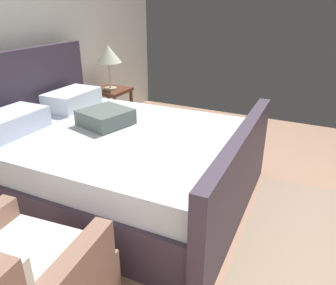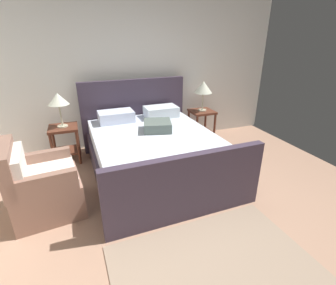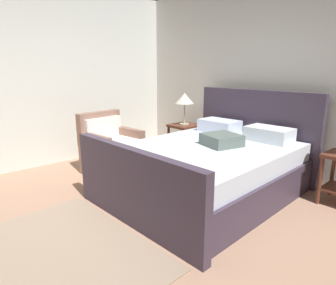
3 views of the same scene
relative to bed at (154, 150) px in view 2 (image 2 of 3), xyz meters
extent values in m
cube|color=#A67D64|center=(0.14, -1.41, -0.36)|extent=(5.27, 5.34, 0.02)
cube|color=silver|center=(0.14, 1.32, 1.05)|extent=(5.39, 0.12, 2.80)
cube|color=#3B2F3F|center=(0.00, -0.06, -0.15)|extent=(1.81, 2.19, 0.40)
cube|color=#3B2F3F|center=(-0.03, 1.06, 0.27)|extent=(1.87, 0.16, 1.24)
cube|color=#3B2F3F|center=(0.04, -1.17, 0.05)|extent=(1.87, 0.16, 0.80)
cube|color=silver|center=(0.00, -0.06, 0.16)|extent=(1.73, 2.12, 0.22)
cube|color=silver|center=(-0.42, 0.72, 0.36)|extent=(0.57, 0.38, 0.18)
cube|color=silver|center=(0.37, 0.74, 0.36)|extent=(0.57, 0.38, 0.18)
cube|color=#55625C|center=(0.10, 0.11, 0.34)|extent=(0.49, 0.49, 0.14)
cube|color=#5A2D1E|center=(1.25, 0.90, 0.23)|extent=(0.44, 0.44, 0.04)
cube|color=#5A2D1E|center=(1.25, 0.90, -0.17)|extent=(0.40, 0.40, 0.02)
cylinder|color=#5A2D1E|center=(1.06, 0.71, -0.07)|extent=(0.04, 0.04, 0.56)
cylinder|color=#5A2D1E|center=(1.44, 0.71, -0.07)|extent=(0.04, 0.04, 0.56)
cylinder|color=#5A2D1E|center=(1.06, 1.09, -0.07)|extent=(0.04, 0.04, 0.56)
cylinder|color=#5A2D1E|center=(1.44, 1.09, -0.07)|extent=(0.04, 0.04, 0.56)
cylinder|color=#B7B293|center=(1.25, 0.90, 0.26)|extent=(0.16, 0.16, 0.02)
cylinder|color=#B7B293|center=(1.25, 0.90, 0.43)|extent=(0.02, 0.02, 0.32)
cone|color=beige|center=(1.25, 0.90, 0.70)|extent=(0.33, 0.33, 0.22)
cube|color=#5A2D1E|center=(-1.25, 0.82, 0.23)|extent=(0.44, 0.44, 0.04)
cube|color=#5A2D1E|center=(-1.25, 0.82, -0.17)|extent=(0.40, 0.40, 0.02)
cylinder|color=#5A2D1E|center=(-1.44, 0.63, -0.07)|extent=(0.04, 0.04, 0.56)
cylinder|color=#5A2D1E|center=(-1.06, 0.63, -0.07)|extent=(0.04, 0.04, 0.56)
cylinder|color=#5A2D1E|center=(-1.44, 1.01, -0.07)|extent=(0.04, 0.04, 0.56)
cylinder|color=#5A2D1E|center=(-1.06, 1.01, -0.07)|extent=(0.04, 0.04, 0.56)
cylinder|color=#B7B293|center=(-1.25, 0.82, 0.26)|extent=(0.16, 0.16, 0.02)
cylinder|color=#B7B293|center=(-1.25, 0.82, 0.44)|extent=(0.02, 0.02, 0.34)
cone|color=beige|center=(-1.25, 0.82, 0.70)|extent=(0.31, 0.31, 0.17)
cube|color=#896352|center=(-1.43, -0.49, -0.14)|extent=(0.80, 0.80, 0.42)
cube|color=silver|center=(-1.43, -0.49, 0.12)|extent=(0.74, 0.74, 0.10)
cube|color=#896352|center=(-1.74, -0.53, 0.31)|extent=(0.20, 0.73, 0.48)
cube|color=silver|center=(-1.65, -0.52, 0.29)|extent=(0.17, 0.62, 0.36)
cube|color=#896352|center=(-1.40, -0.80, 0.18)|extent=(0.66, 0.18, 0.22)
cube|color=#896352|center=(-1.47, -0.18, 0.18)|extent=(0.66, 0.18, 0.22)
cube|color=gray|center=(0.00, -1.85, -0.34)|extent=(1.85, 1.22, 0.01)
camera|label=1|loc=(-2.15, -1.67, 1.31)|focal=34.71mm
camera|label=2|loc=(-0.95, -3.27, 1.58)|focal=26.72mm
camera|label=3|loc=(2.23, -2.69, 1.18)|focal=31.32mm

